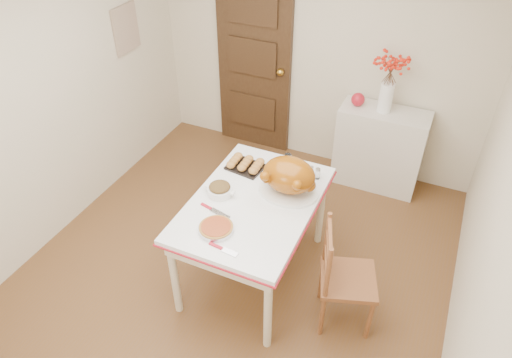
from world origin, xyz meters
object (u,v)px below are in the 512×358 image
at_px(turkey_platter, 289,177).
at_px(sideboard, 379,148).
at_px(kitchen_table, 253,239).
at_px(pumpkin_pie, 216,227).
at_px(chair_oak, 348,277).

bearing_deg(turkey_platter, sideboard, 90.19).
height_order(kitchen_table, pumpkin_pie, pumpkin_pie).
distance_m(sideboard, turkey_platter, 1.64).
bearing_deg(sideboard, kitchen_table, -110.88).
bearing_deg(pumpkin_pie, kitchen_table, 74.72).
bearing_deg(chair_oak, kitchen_table, 63.02).
xyz_separation_m(turkey_platter, pumpkin_pie, (-0.31, -0.61, -0.12)).
distance_m(chair_oak, turkey_platter, 0.87).
bearing_deg(kitchen_table, pumpkin_pie, -105.28).
bearing_deg(chair_oak, turkey_platter, 43.12).
bearing_deg(sideboard, pumpkin_pie, -109.84).
xyz_separation_m(sideboard, pumpkin_pie, (-0.76, -2.10, 0.41)).
relative_size(chair_oak, pumpkin_pie, 3.62).
bearing_deg(pumpkin_pie, turkey_platter, 62.92).
height_order(sideboard, pumpkin_pie, sideboard).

